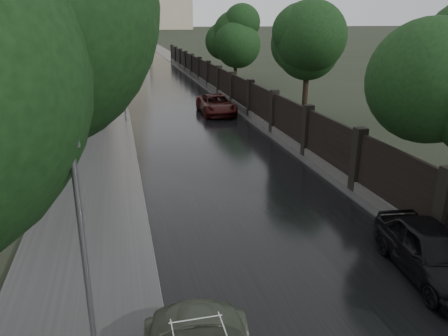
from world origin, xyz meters
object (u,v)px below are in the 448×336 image
tree_left_far (67,41)px  traffic_light (123,88)px  car_right_far (216,104)px  car_right_near (432,252)px  tree_right_b (308,49)px  lamp_post (87,281)px  tree_right_c (236,38)px

tree_left_far → traffic_light: (3.70, -5.01, -2.84)m
tree_left_far → car_right_far: tree_left_far is taller
car_right_far → car_right_near: bearing=-87.1°
tree_right_b → lamp_post: tree_right_b is taller
car_right_near → car_right_far: size_ratio=0.84×
lamp_post → traffic_light: (1.10, 23.49, -0.27)m
tree_right_b → traffic_light: size_ratio=1.75×
lamp_post → car_right_near: lamp_post is taller
tree_right_c → traffic_light: 19.26m
tree_right_c → car_right_near: bearing=-96.5°
tree_left_far → car_right_near: 28.88m
tree_left_far → lamp_post: bearing=-84.8°
tree_right_c → lamp_post: bearing=-108.5°
tree_right_b → car_right_far: size_ratio=1.37×
tree_right_b → car_right_far: (-5.10, 4.53, -4.24)m
lamp_post → car_right_far: 26.29m
tree_right_c → traffic_light: size_ratio=1.75×
traffic_light → car_right_near: (7.69, -21.15, -1.66)m
car_right_near → lamp_post: bearing=-157.9°
traffic_light → tree_right_c: bearing=51.8°
tree_left_far → tree_right_c: size_ratio=1.05×
tree_right_c → traffic_light: (-11.80, -15.01, -2.55)m
lamp_post → traffic_light: lamp_post is taller
tree_right_b → tree_right_c: bearing=90.0°
lamp_post → traffic_light: bearing=87.3°
tree_right_b → traffic_light: bearing=165.8°
tree_left_far → car_right_near: (11.39, -26.16, -4.51)m
tree_right_b → tree_right_c: size_ratio=1.00×
lamp_post → car_right_far: (7.80, 25.03, -1.96)m
traffic_light → car_right_far: size_ratio=0.78×
tree_left_far → lamp_post: size_ratio=1.45×
tree_right_b → car_right_near: bearing=-102.8°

